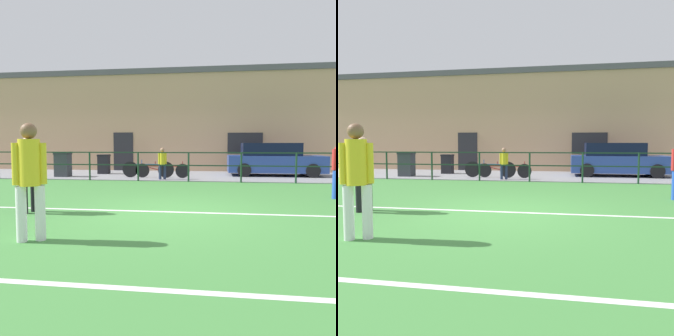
# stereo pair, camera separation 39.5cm
# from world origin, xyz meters

# --- Properties ---
(ground) EXTENTS (60.00, 44.00, 0.04)m
(ground) POSITION_xyz_m (0.00, 0.00, -0.02)
(ground) COLOR #42843D
(field_line_touchline) EXTENTS (36.00, 0.11, 0.00)m
(field_line_touchline) POSITION_xyz_m (0.00, 0.11, 0.00)
(field_line_touchline) COLOR white
(field_line_touchline) RESTS_ON ground
(field_line_hash) EXTENTS (36.00, 0.11, 0.00)m
(field_line_hash) POSITION_xyz_m (0.00, -3.70, 0.00)
(field_line_hash) COLOR white
(field_line_hash) RESTS_ON ground
(pavement_strip) EXTENTS (48.00, 5.00, 0.02)m
(pavement_strip) POSITION_xyz_m (0.00, 8.50, 0.01)
(pavement_strip) COLOR gray
(pavement_strip) RESTS_ON ground
(perimeter_fence) EXTENTS (36.07, 0.07, 1.15)m
(perimeter_fence) POSITION_xyz_m (0.00, 6.00, 0.75)
(perimeter_fence) COLOR #193823
(perimeter_fence) RESTS_ON ground
(clubhouse_facade) EXTENTS (28.00, 2.56, 5.53)m
(clubhouse_facade) POSITION_xyz_m (-0.00, 12.20, 2.77)
(clubhouse_facade) COLOR tan
(clubhouse_facade) RESTS_ON ground
(player_goalkeeper) EXTENTS (0.28, 0.41, 1.60)m
(player_goalkeeper) POSITION_xyz_m (-2.89, -0.34, 0.91)
(player_goalkeeper) COLOR black
(player_goalkeeper) RESTS_ON ground
(player_winger) EXTENTS (0.44, 0.31, 1.75)m
(player_winger) POSITION_xyz_m (-1.71, -2.29, 1.00)
(player_winger) COLOR white
(player_winger) RESTS_ON ground
(spectator_child) EXTENTS (0.34, 0.23, 1.29)m
(spectator_child) POSITION_xyz_m (-1.11, 6.52, 0.75)
(spectator_child) COLOR #232D4C
(spectator_child) RESTS_ON pavement_strip
(parked_car_red) EXTENTS (4.23, 1.87, 1.49)m
(parked_car_red) POSITION_xyz_m (3.68, 8.90, 0.73)
(parked_car_red) COLOR #28428E
(parked_car_red) RESTS_ON pavement_strip
(bicycle_parked_0) EXTENTS (2.34, 0.04, 0.71)m
(bicycle_parked_0) POSITION_xyz_m (-1.22, 7.20, 0.34)
(bicycle_parked_0) COLOR black
(bicycle_parked_0) RESTS_ON pavement_strip
(bicycle_parked_1) EXTENTS (2.26, 0.04, 0.78)m
(bicycle_parked_1) POSITION_xyz_m (-1.85, 7.20, 0.38)
(bicycle_parked_1) COLOR black
(bicycle_parked_1) RESTS_ON pavement_strip
(trash_bin_0) EXTENTS (0.66, 0.56, 1.07)m
(trash_bin_0) POSITION_xyz_m (-5.69, 7.15, 0.56)
(trash_bin_0) COLOR #33383D
(trash_bin_0) RESTS_ON pavement_strip
(trash_bin_1) EXTENTS (0.55, 0.47, 0.94)m
(trash_bin_1) POSITION_xyz_m (-4.34, 8.75, 0.49)
(trash_bin_1) COLOR black
(trash_bin_1) RESTS_ON pavement_strip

